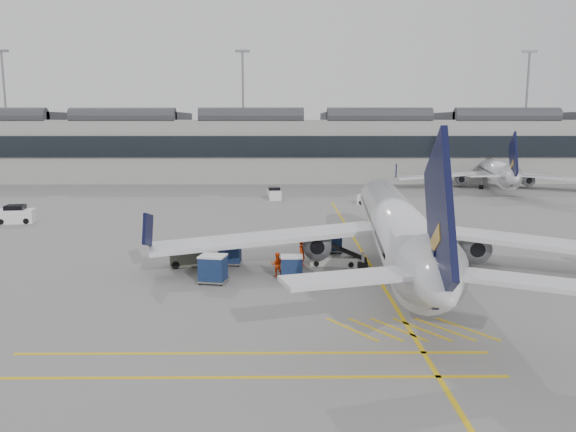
{
  "coord_description": "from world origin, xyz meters",
  "views": [
    {
      "loc": [
        3.49,
        -34.6,
        10.57
      ],
      "look_at": [
        3.81,
        4.71,
        4.0
      ],
      "focal_mm": 35.0,
      "sensor_mm": 36.0,
      "label": 1
    }
  ],
  "objects_px": {
    "ramp_agent_b": "(277,264)",
    "baggage_cart_a": "(330,240)",
    "airliner_main": "(396,226)",
    "belt_loader": "(333,258)",
    "ramp_agent_a": "(302,253)",
    "pushback_tug": "(188,257)"
  },
  "relations": [
    {
      "from": "ramp_agent_b",
      "to": "baggage_cart_a",
      "type": "bearing_deg",
      "value": -126.51
    },
    {
      "from": "airliner_main",
      "to": "belt_loader",
      "type": "bearing_deg",
      "value": 175.41
    },
    {
      "from": "belt_loader",
      "to": "ramp_agent_a",
      "type": "height_order",
      "value": "ramp_agent_a"
    },
    {
      "from": "belt_loader",
      "to": "airliner_main",
      "type": "bearing_deg",
      "value": -3.34
    },
    {
      "from": "airliner_main",
      "to": "ramp_agent_b",
      "type": "xyz_separation_m",
      "value": [
        -8.72,
        -2.41,
        -2.23
      ]
    },
    {
      "from": "baggage_cart_a",
      "to": "ramp_agent_a",
      "type": "distance_m",
      "value": 5.09
    },
    {
      "from": "baggage_cart_a",
      "to": "pushback_tug",
      "type": "height_order",
      "value": "baggage_cart_a"
    },
    {
      "from": "baggage_cart_a",
      "to": "ramp_agent_a",
      "type": "bearing_deg",
      "value": -129.4
    },
    {
      "from": "pushback_tug",
      "to": "airliner_main",
      "type": "bearing_deg",
      "value": -15.32
    },
    {
      "from": "belt_loader",
      "to": "pushback_tug",
      "type": "bearing_deg",
      "value": -172.37
    },
    {
      "from": "pushback_tug",
      "to": "baggage_cart_a",
      "type": "bearing_deg",
      "value": 8.15
    },
    {
      "from": "airliner_main",
      "to": "ramp_agent_a",
      "type": "height_order",
      "value": "airliner_main"
    },
    {
      "from": "airliner_main",
      "to": "belt_loader",
      "type": "height_order",
      "value": "airliner_main"
    },
    {
      "from": "ramp_agent_a",
      "to": "ramp_agent_b",
      "type": "xyz_separation_m",
      "value": [
        -1.84,
        -2.78,
        -0.13
      ]
    },
    {
      "from": "ramp_agent_a",
      "to": "baggage_cart_a",
      "type": "bearing_deg",
      "value": 10.25
    },
    {
      "from": "pushback_tug",
      "to": "ramp_agent_a",
      "type": "bearing_deg",
      "value": -14.29
    },
    {
      "from": "baggage_cart_a",
      "to": "ramp_agent_b",
      "type": "relative_size",
      "value": 1.23
    },
    {
      "from": "airliner_main",
      "to": "baggage_cart_a",
      "type": "bearing_deg",
      "value": 137.51
    },
    {
      "from": "airliner_main",
      "to": "ramp_agent_b",
      "type": "height_order",
      "value": "airliner_main"
    },
    {
      "from": "baggage_cart_a",
      "to": "ramp_agent_a",
      "type": "relative_size",
      "value": 1.07
    },
    {
      "from": "belt_loader",
      "to": "pushback_tug",
      "type": "xyz_separation_m",
      "value": [
        -10.82,
        -0.27,
        0.16
      ]
    },
    {
      "from": "ramp_agent_a",
      "to": "belt_loader",
      "type": "bearing_deg",
      "value": -41.41
    }
  ]
}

